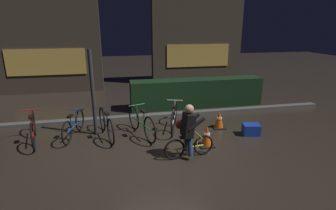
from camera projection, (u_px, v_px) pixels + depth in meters
name	position (u px, v px, depth m)	size (l,w,h in m)	color
ground_plane	(165.00, 148.00, 6.38)	(40.00, 40.00, 0.00)	#2D261E
sidewalk_curb	(152.00, 116.00, 8.42)	(12.00, 0.24, 0.12)	#56544F
hedge_row	(197.00, 93.00, 9.49)	(4.80, 0.70, 1.01)	black
storefront_left	(46.00, 48.00, 11.13)	(4.56, 0.54, 3.89)	#42382D
storefront_right	(197.00, 31.00, 12.96)	(4.56, 0.54, 5.16)	#42382D
street_post	(93.00, 94.00, 6.84)	(0.10, 0.10, 2.30)	#2D2D33
parked_bike_leftmost	(33.00, 129.00, 6.60)	(0.51, 1.70, 0.80)	black
parked_bike_left_mid	(74.00, 126.00, 6.91)	(0.48, 1.48, 0.70)	black
parked_bike_center_left	(106.00, 125.00, 6.89)	(0.51, 1.65, 0.78)	black
parked_bike_center_right	(141.00, 123.00, 6.98)	(0.59, 1.68, 0.80)	black
parked_bike_right_mid	(174.00, 117.00, 7.43)	(0.59, 1.65, 0.79)	black
traffic_cone_near	(207.00, 136.00, 6.42)	(0.36, 0.36, 0.54)	black
traffic_cone_far	(219.00, 120.00, 7.55)	(0.36, 0.36, 0.52)	black
blue_crate	(251.00, 130.00, 7.10)	(0.44, 0.32, 0.30)	#193DB7
cyclist	(188.00, 131.00, 5.78)	(1.19, 0.50, 1.25)	black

